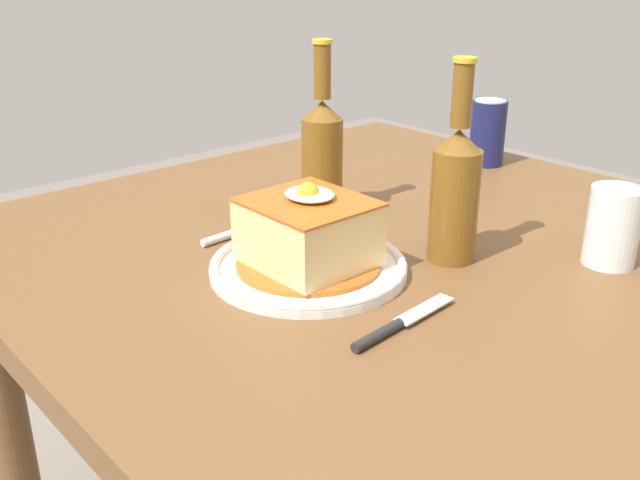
% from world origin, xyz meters
% --- Properties ---
extents(dining_table, '(1.13, 1.04, 0.76)m').
position_xyz_m(dining_table, '(0.00, 0.00, 0.65)').
color(dining_table, brown).
rests_on(dining_table, ground_plane).
extents(main_plate, '(0.25, 0.25, 0.02)m').
position_xyz_m(main_plate, '(-0.02, -0.16, 0.77)').
color(main_plate, white).
rests_on(main_plate, dining_table).
extents(sandwich_meal, '(0.19, 0.19, 0.11)m').
position_xyz_m(sandwich_meal, '(-0.03, -0.16, 0.81)').
color(sandwich_meal, '#B75B1E').
rests_on(sandwich_meal, main_plate).
extents(fork, '(0.02, 0.14, 0.01)m').
position_xyz_m(fork, '(-0.19, -0.16, 0.76)').
color(fork, silver).
rests_on(fork, dining_table).
extents(knife, '(0.03, 0.17, 0.01)m').
position_xyz_m(knife, '(0.15, -0.20, 0.76)').
color(knife, '#262628').
rests_on(knife, dining_table).
extents(soda_can, '(0.07, 0.07, 0.12)m').
position_xyz_m(soda_can, '(-0.18, 0.42, 0.82)').
color(soda_can, '#191E51').
rests_on(soda_can, dining_table).
extents(beer_bottle_amber, '(0.06, 0.06, 0.27)m').
position_xyz_m(beer_bottle_amber, '(0.07, 0.01, 0.86)').
color(beer_bottle_amber, brown).
rests_on(beer_bottle_amber, dining_table).
extents(beer_bottle_amber_far, '(0.06, 0.06, 0.27)m').
position_xyz_m(beer_bottle_amber_far, '(-0.18, -0.00, 0.86)').
color(beer_bottle_amber_far, brown).
rests_on(beer_bottle_amber_far, dining_table).
extents(drinking_glass, '(0.07, 0.07, 0.10)m').
position_xyz_m(drinking_glass, '(0.22, 0.15, 0.80)').
color(drinking_glass, silver).
rests_on(drinking_glass, dining_table).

